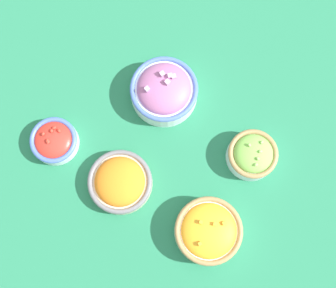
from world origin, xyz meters
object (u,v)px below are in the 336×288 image
object	(u,v)px
bowl_squash	(208,231)
bowl_carrots	(120,182)
bowl_red_onion	(164,91)
bowl_cherry_tomatoes	(54,141)
bowl_lettuce	(252,155)

from	to	relation	value
bowl_squash	bowl_carrots	size ratio (longest dim) A/B	1.02
bowl_squash	bowl_carrots	bearing A→B (deg)	9.97
bowl_red_onion	bowl_cherry_tomatoes	size ratio (longest dim) A/B	1.45
bowl_cherry_tomatoes	bowl_red_onion	bearing A→B (deg)	-116.28
bowl_lettuce	bowl_squash	size ratio (longest dim) A/B	0.77
bowl_squash	bowl_cherry_tomatoes	bearing A→B (deg)	8.77
bowl_lettuce	bowl_squash	distance (m)	0.21
bowl_cherry_tomatoes	bowl_lettuce	bearing A→B (deg)	-145.25
bowl_squash	bowl_cherry_tomatoes	world-z (taller)	bowl_squash
bowl_red_onion	bowl_cherry_tomatoes	distance (m)	0.29
bowl_red_onion	bowl_carrots	distance (m)	0.24
bowl_lettuce	bowl_squash	bearing A→B (deg)	97.74
bowl_squash	bowl_carrots	world-z (taller)	bowl_squash
bowl_lettuce	bowl_carrots	bearing A→B (deg)	50.57
bowl_lettuce	bowl_squash	xyz separation A→B (m)	(-0.03, 0.20, 0.00)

